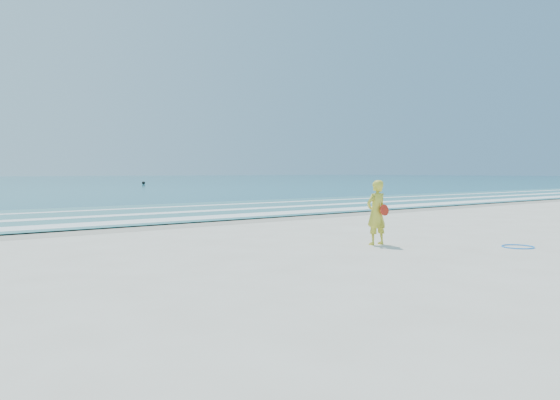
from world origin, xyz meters
TOP-DOWN VIEW (x-y plane):
  - ground at (0.00, 0.00)m, footprint 400.00×400.00m
  - wet_sand at (0.00, 9.00)m, footprint 400.00×2.40m
  - shallow at (0.00, 14.00)m, footprint 400.00×10.00m
  - foam_near at (0.00, 10.30)m, footprint 400.00×1.40m
  - foam_mid at (0.00, 13.20)m, footprint 400.00×0.90m
  - foam_far at (0.00, 16.50)m, footprint 400.00×0.60m
  - hoop at (3.10, -0.69)m, footprint 0.87×0.87m
  - buoy at (20.54, 59.86)m, footprint 0.43×0.43m
  - woman at (0.85, 1.60)m, footprint 0.58×0.42m

SIDE VIEW (x-z plane):
  - ground at x=0.00m, z-range 0.00..0.00m
  - wet_sand at x=0.00m, z-range 0.00..0.00m
  - hoop at x=3.10m, z-range 0.00..0.03m
  - shallow at x=0.00m, z-range 0.04..0.05m
  - foam_near at x=0.00m, z-range 0.05..0.06m
  - foam_mid at x=0.00m, z-range 0.05..0.06m
  - foam_far at x=0.00m, z-range 0.05..0.06m
  - buoy at x=20.54m, z-range 0.04..0.47m
  - woman at x=0.85m, z-range 0.00..1.54m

